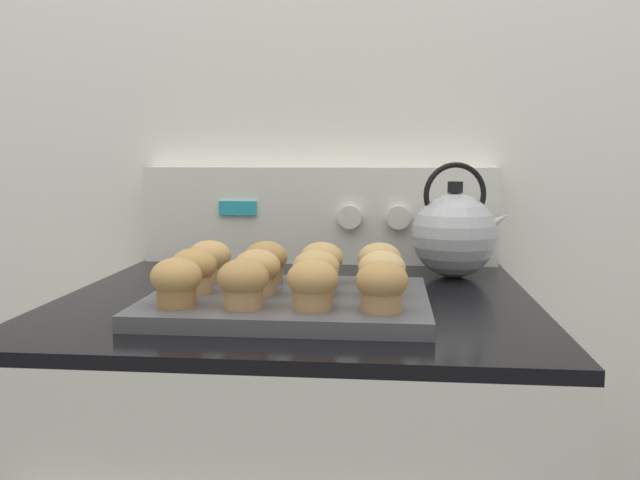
{
  "coord_description": "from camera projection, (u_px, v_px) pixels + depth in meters",
  "views": [
    {
      "loc": [
        0.14,
        -0.68,
        1.11
      ],
      "look_at": [
        0.04,
        0.28,
        0.98
      ],
      "focal_mm": 38.0,
      "sensor_mm": 36.0,
      "label": 1
    }
  ],
  "objects": [
    {
      "name": "muffin_r1_c3",
      "position": [
        382.0,
        273.0,
        0.96
      ],
      "size": [
        0.07,
        0.07,
        0.06
      ],
      "color": "olive",
      "rests_on": "muffin_pan"
    },
    {
      "name": "muffin_pan",
      "position": [
        287.0,
        302.0,
        0.97
      ],
      "size": [
        0.4,
        0.31,
        0.02
      ],
      "color": "#4C4C51",
      "rests_on": "stove_range"
    },
    {
      "name": "wall_back",
      "position": [
        321.0,
        107.0,
        1.41
      ],
      "size": [
        8.0,
        0.05,
        2.4
      ],
      "color": "white",
      "rests_on": "ground_plane"
    },
    {
      "name": "muffin_r0_c3",
      "position": [
        382.0,
        286.0,
        0.86
      ],
      "size": [
        0.07,
        0.07,
        0.06
      ],
      "color": "#A37A4C",
      "rests_on": "muffin_pan"
    },
    {
      "name": "muffin_r2_c2",
      "position": [
        322.0,
        262.0,
        1.05
      ],
      "size": [
        0.07,
        0.07,
        0.06
      ],
      "color": "olive",
      "rests_on": "muffin_pan"
    },
    {
      "name": "muffin_r0_c0",
      "position": [
        176.0,
        281.0,
        0.89
      ],
      "size": [
        0.07,
        0.07,
        0.06
      ],
      "color": "olive",
      "rests_on": "muffin_pan"
    },
    {
      "name": "muffin_r2_c0",
      "position": [
        210.0,
        260.0,
        1.07
      ],
      "size": [
        0.07,
        0.07,
        0.06
      ],
      "color": "tan",
      "rests_on": "muffin_pan"
    },
    {
      "name": "muffin_r2_c3",
      "position": [
        379.0,
        263.0,
        1.04
      ],
      "size": [
        0.07,
        0.07,
        0.06
      ],
      "color": "tan",
      "rests_on": "muffin_pan"
    },
    {
      "name": "muffin_r0_c1",
      "position": [
        243.0,
        283.0,
        0.88
      ],
      "size": [
        0.07,
        0.07,
        0.06
      ],
      "color": "#A37A4C",
      "rests_on": "muffin_pan"
    },
    {
      "name": "muffin_r1_c0",
      "position": [
        193.0,
        270.0,
        0.98
      ],
      "size": [
        0.07,
        0.07,
        0.06
      ],
      "color": "tan",
      "rests_on": "muffin_pan"
    },
    {
      "name": "muffin_r0_c2",
      "position": [
        313.0,
        284.0,
        0.88
      ],
      "size": [
        0.07,
        0.07,
        0.06
      ],
      "color": "#A37A4C",
      "rests_on": "muffin_pan"
    },
    {
      "name": "tea_kettle",
      "position": [
        455.0,
        233.0,
        1.22
      ],
      "size": [
        0.19,
        0.15,
        0.21
      ],
      "color": "#ADAFB5",
      "rests_on": "stove_range"
    },
    {
      "name": "muffin_r2_c1",
      "position": [
        266.0,
        261.0,
        1.06
      ],
      "size": [
        0.07,
        0.07,
        0.06
      ],
      "color": "tan",
      "rests_on": "muffin_pan"
    },
    {
      "name": "muffin_r1_c1",
      "position": [
        257.0,
        271.0,
        0.97
      ],
      "size": [
        0.07,
        0.07,
        0.06
      ],
      "color": "tan",
      "rests_on": "muffin_pan"
    },
    {
      "name": "muffin_r1_c2",
      "position": [
        316.0,
        272.0,
        0.96
      ],
      "size": [
        0.07,
        0.07,
        0.06
      ],
      "color": "tan",
      "rests_on": "muffin_pan"
    },
    {
      "name": "control_panel",
      "position": [
        320.0,
        215.0,
        1.38
      ],
      "size": [
        0.72,
        0.07,
        0.2
      ],
      "color": "silver",
      "rests_on": "stove_range"
    }
  ]
}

